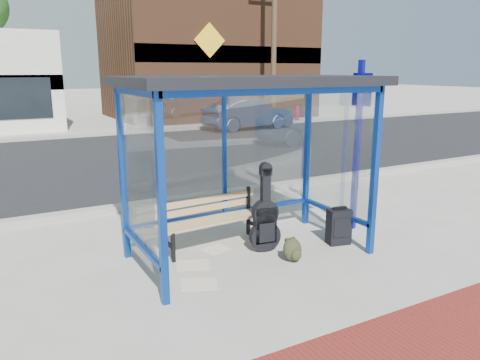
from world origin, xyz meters
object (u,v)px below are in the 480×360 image
suitcase (339,227)px  parked_car (248,114)px  bench (212,217)px  guitar_bag (265,221)px  fire_hydrant (297,112)px  backpack (293,250)px

suitcase → parked_car: 13.64m
bench → guitar_bag: (0.58, -0.53, 0.01)m
suitcase → fire_hydrant: (9.51, 14.30, 0.13)m
backpack → parked_car: bearing=64.7°
bench → fire_hydrant: size_ratio=2.26×
backpack → fire_hydrant: (10.46, 14.49, 0.24)m
backpack → fire_hydrant: size_ratio=0.44×
bench → guitar_bag: guitar_bag is taller
bench → parked_car: (7.27, 11.60, 0.21)m
suitcase → backpack: 0.98m
suitcase → backpack: bearing=-155.3°
guitar_bag → suitcase: size_ratio=2.10×
suitcase → parked_car: bearing=78.7°
guitar_bag → suitcase: bearing=-6.4°
guitar_bag → backpack: 0.59m
bench → parked_car: size_ratio=0.42×
bench → suitcase: 1.86m
bench → fire_hydrant: (11.18, 13.47, -0.04)m
guitar_bag → fire_hydrant: 17.56m
suitcase → parked_car: (5.61, 12.43, 0.38)m
bench → backpack: bearing=-59.4°
guitar_bag → fire_hydrant: size_ratio=1.65×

